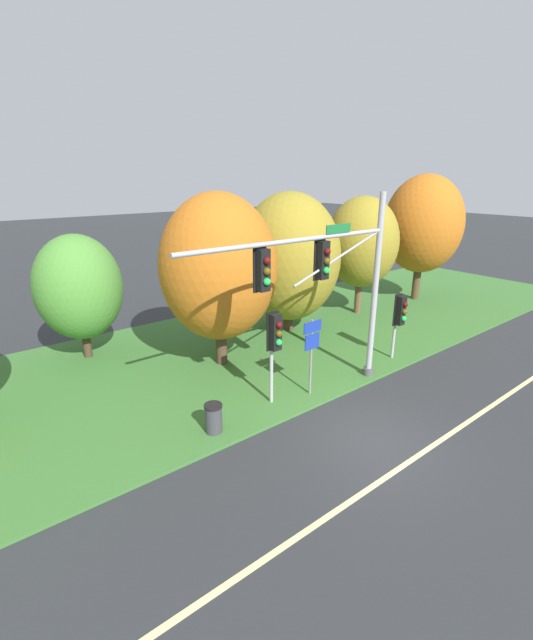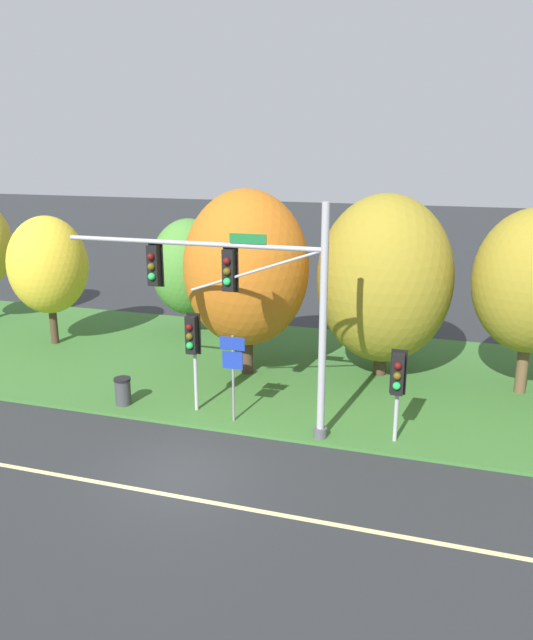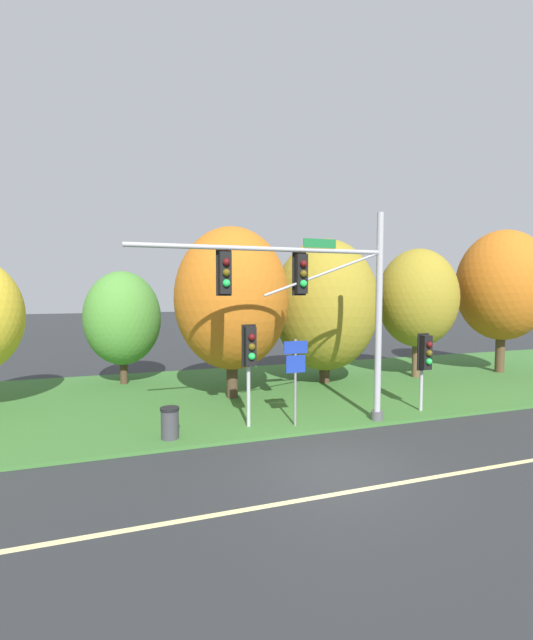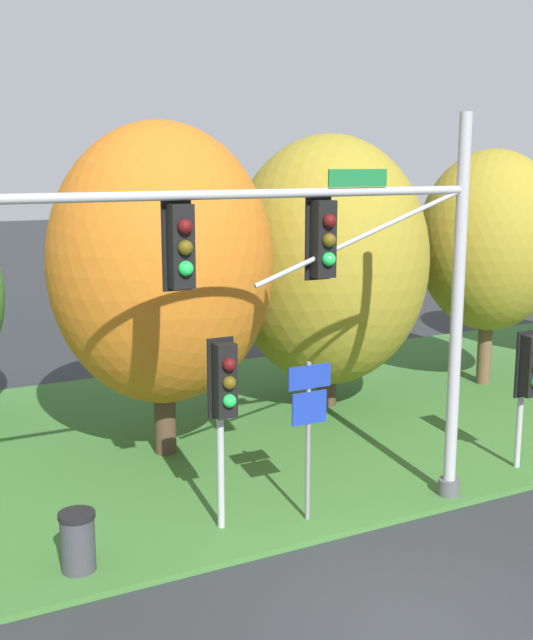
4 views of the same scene
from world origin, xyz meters
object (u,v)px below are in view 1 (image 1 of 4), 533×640
(route_sign_post, at_px, (312,345))
(tree_right_far, at_px, (362,243))
(pedestrian_signal_near_kerb, at_px, (275,338))
(tree_mid_verge, at_px, (219,268))
(trash_bin, at_px, (214,418))
(pedestrian_signal_further_along, at_px, (400,314))
(tree_behind_signpost, at_px, (79,288))
(traffic_signal_mast, at_px, (334,277))
(tree_furthest_back, at_px, (423,225))
(tree_tall_centre, at_px, (289,258))

(route_sign_post, distance_m, tree_right_far, 10.43)
(pedestrian_signal_near_kerb, distance_m, tree_mid_verge, 4.30)
(tree_right_far, bearing_deg, trash_bin, -158.04)
(route_sign_post, height_order, tree_mid_verge, tree_mid_verge)
(pedestrian_signal_further_along, distance_m, tree_behind_signpost, 13.26)
(traffic_signal_mast, distance_m, pedestrian_signal_near_kerb, 2.81)
(traffic_signal_mast, xyz_separation_m, trash_bin, (-4.55, 0.41, -3.79))
(pedestrian_signal_further_along, distance_m, tree_furthest_back, 10.44)
(tree_tall_centre, xyz_separation_m, tree_right_far, (4.94, -0.33, 0.30))
(tree_tall_centre, xyz_separation_m, tree_furthest_back, (10.02, -0.72, 0.94))
(pedestrian_signal_near_kerb, relative_size, route_sign_post, 1.18)
(traffic_signal_mast, height_order, pedestrian_signal_further_along, traffic_signal_mast)
(pedestrian_signal_further_along, relative_size, tree_right_far, 0.44)
(tree_right_far, distance_m, tree_furthest_back, 5.14)
(traffic_signal_mast, distance_m, tree_right_far, 9.89)
(tree_furthest_back, relative_size, trash_bin, 8.10)
(route_sign_post, xyz_separation_m, tree_furthest_back, (13.85, 4.85, 2.75))
(pedestrian_signal_near_kerb, xyz_separation_m, tree_behind_signpost, (-3.75, 8.11, 0.66))
(route_sign_post, bearing_deg, traffic_signal_mast, -28.09)
(tree_mid_verge, xyz_separation_m, tree_tall_centre, (4.85, 1.34, -0.35))
(traffic_signal_mast, xyz_separation_m, tree_right_far, (8.18, 5.55, -0.29))
(traffic_signal_mast, bearing_deg, tree_right_far, 34.13)
(route_sign_post, height_order, tree_behind_signpost, tree_behind_signpost)
(pedestrian_signal_further_along, distance_m, tree_right_far, 6.77)
(tree_right_far, bearing_deg, pedestrian_signal_further_along, -125.56)
(tree_behind_signpost, distance_m, tree_mid_verge, 5.96)
(tree_behind_signpost, height_order, tree_furthest_back, tree_furthest_back)
(traffic_signal_mast, bearing_deg, tree_tall_centre, 61.11)
(traffic_signal_mast, relative_size, tree_mid_verge, 1.19)
(tree_mid_verge, bearing_deg, tree_behind_signpost, 135.18)
(pedestrian_signal_further_along, bearing_deg, pedestrian_signal_near_kerb, 177.33)
(tree_right_far, height_order, tree_furthest_back, tree_furthest_back)
(pedestrian_signal_further_along, height_order, tree_behind_signpost, tree_behind_signpost)
(tree_tall_centre, height_order, tree_right_far, tree_tall_centre)
(traffic_signal_mast, height_order, route_sign_post, traffic_signal_mast)
(traffic_signal_mast, relative_size, tree_right_far, 1.28)
(tree_furthest_back, distance_m, trash_bin, 18.90)
(pedestrian_signal_further_along, bearing_deg, tree_furthest_back, 28.91)
(tree_tall_centre, distance_m, tree_right_far, 4.96)
(pedestrian_signal_near_kerb, bearing_deg, tree_behind_signpost, 114.78)
(traffic_signal_mast, distance_m, route_sign_post, 2.48)
(tree_right_far, xyz_separation_m, tree_furthest_back, (5.08, -0.39, 0.64))
(tree_furthest_back, bearing_deg, tree_mid_verge, -177.60)
(tree_furthest_back, bearing_deg, tree_behind_signpost, 169.52)
(tree_tall_centre, bearing_deg, pedestrian_signal_further_along, -78.21)
(tree_behind_signpost, height_order, tree_right_far, tree_right_far)
(tree_furthest_back, bearing_deg, pedestrian_signal_further_along, -151.09)
(pedestrian_signal_near_kerb, distance_m, tree_behind_signpost, 8.96)
(tree_tall_centre, relative_size, tree_furthest_back, 0.90)
(route_sign_post, relative_size, tree_behind_signpost, 0.53)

